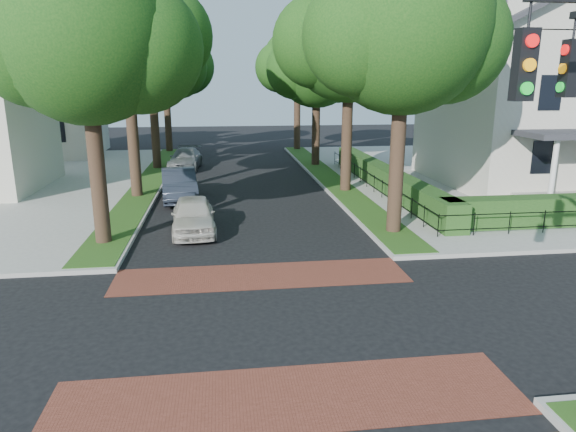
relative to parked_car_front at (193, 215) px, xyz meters
name	(u,v)px	position (x,y,z in m)	size (l,w,h in m)	color
ground	(272,322)	(2.30, -8.33, -0.71)	(120.00, 120.00, 0.00)	black
sidewalk_ne	(540,173)	(21.80, 10.67, -0.63)	(30.00, 30.00, 0.15)	gray
crosswalk_far	(262,276)	(2.30, -5.13, -0.70)	(9.00, 2.20, 0.01)	brown
crosswalk_near	(288,397)	(2.30, -11.53, -0.70)	(9.00, 2.20, 0.01)	brown
grass_strip_ne	(328,177)	(7.70, 10.77, -0.55)	(1.60, 29.80, 0.02)	#264614
grass_strip_nw	(150,181)	(-3.10, 10.77, -0.55)	(1.60, 29.80, 0.02)	#264614
tree_right_near	(404,31)	(7.90, -1.10, 6.92)	(7.75, 6.67, 10.66)	black
tree_right_mid	(351,38)	(7.91, 6.92, 7.28)	(8.25, 7.09, 11.22)	black
tree_right_far	(318,66)	(7.90, 15.89, 6.20)	(7.25, 6.23, 9.74)	black
tree_right_back	(298,65)	(7.90, 24.90, 6.56)	(7.50, 6.45, 10.20)	black
tree_left_near	(89,38)	(-3.10, -1.10, 6.56)	(7.50, 6.45, 10.20)	black
tree_left_mid	(128,28)	(-3.09, 6.91, 7.64)	(8.00, 6.88, 11.48)	black
tree_left_far	(153,62)	(-3.10, 15.88, 6.41)	(7.00, 6.02, 9.86)	black
tree_left_back	(166,62)	(-3.10, 24.90, 6.70)	(7.75, 6.66, 10.44)	black
hedge_main_road	(385,178)	(10.00, 6.67, 0.04)	(1.00, 18.00, 1.20)	#173A14
fence_main_road	(371,181)	(9.20, 6.67, -0.11)	(0.06, 18.00, 0.90)	black
house_victorian	(553,79)	(19.81, 7.58, 5.31)	(13.00, 13.05, 12.48)	silver
house_left_far	(35,93)	(-13.19, 23.66, 4.33)	(10.00, 9.00, 10.14)	silver
parked_car_front	(193,215)	(0.00, 0.00, 0.00)	(1.67, 4.16, 1.42)	beige
parked_car_middle	(179,185)	(-1.00, 6.00, 0.08)	(1.67, 4.78, 1.57)	#222834
parked_car_rear	(185,159)	(-1.30, 15.85, -0.01)	(1.96, 4.81, 1.40)	slate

